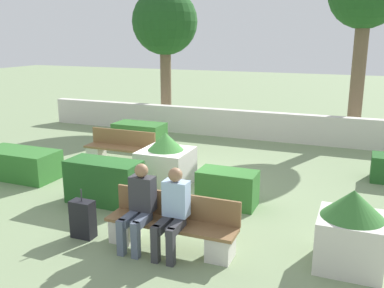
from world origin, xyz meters
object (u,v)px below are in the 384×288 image
(bench_front, at_px, (172,228))
(person_seated_man, at_px, (139,203))
(planter_corner_left, at_px, (166,162))
(person_seated_woman, at_px, (173,208))
(bench_left_side, at_px, (120,151))
(planter_corner_right, at_px, (351,229))
(tree_leftmost, at_px, (165,24))
(suitcase, at_px, (83,219))

(bench_front, distance_m, person_seated_man, 0.63)
(bench_front, bearing_deg, planter_corner_left, 116.99)
(bench_front, relative_size, planter_corner_left, 1.79)
(person_seated_man, bearing_deg, person_seated_woman, 0.04)
(bench_left_side, relative_size, person_seated_man, 1.40)
(planter_corner_right, bearing_deg, bench_front, -170.35)
(person_seated_man, relative_size, tree_leftmost, 0.27)
(bench_left_side, height_order, suitcase, bench_left_side)
(bench_left_side, bearing_deg, person_seated_man, -61.38)
(planter_corner_left, distance_m, suitcase, 2.83)
(person_seated_man, distance_m, suitcase, 1.08)
(person_seated_man, height_order, tree_leftmost, tree_leftmost)
(planter_corner_right, distance_m, tree_leftmost, 10.90)
(person_seated_man, bearing_deg, planter_corner_right, 10.77)
(bench_front, distance_m, planter_corner_left, 2.94)
(bench_left_side, distance_m, person_seated_woman, 4.94)
(suitcase, bearing_deg, tree_leftmost, 106.84)
(planter_corner_left, bearing_deg, bench_left_side, 150.68)
(planter_corner_left, distance_m, tree_leftmost, 7.22)
(person_seated_man, distance_m, person_seated_woman, 0.56)
(tree_leftmost, bearing_deg, planter_corner_left, -64.77)
(bench_front, distance_m, tree_leftmost, 10.01)
(bench_left_side, xyz_separation_m, planter_corner_left, (1.78, -1.00, 0.19))
(bench_left_side, distance_m, person_seated_man, 4.60)
(planter_corner_right, height_order, suitcase, planter_corner_right)
(planter_corner_left, height_order, planter_corner_right, planter_corner_left)
(bench_left_side, distance_m, tree_leftmost, 5.98)
(person_seated_woman, xyz_separation_m, planter_corner_left, (-1.42, 2.75, -0.21))
(bench_left_side, relative_size, person_seated_woman, 1.40)
(person_seated_woman, bearing_deg, tree_leftmost, 115.87)
(bench_front, relative_size, suitcase, 2.51)
(planter_corner_left, bearing_deg, suitcase, -92.90)
(person_seated_man, xyz_separation_m, suitcase, (-1.00, -0.07, -0.40))
(bench_left_side, height_order, person_seated_man, person_seated_man)
(bench_front, bearing_deg, person_seated_woman, -58.30)
(person_seated_man, distance_m, tree_leftmost, 9.83)
(person_seated_man, relative_size, suitcase, 1.59)
(person_seated_woman, xyz_separation_m, suitcase, (-1.56, -0.07, -0.40))
(tree_leftmost, bearing_deg, bench_left_side, -78.39)
(person_seated_woman, relative_size, planter_corner_left, 1.13)
(bench_left_side, bearing_deg, person_seated_woman, -56.01)
(bench_front, xyz_separation_m, planter_corner_left, (-1.33, 2.61, 0.18))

